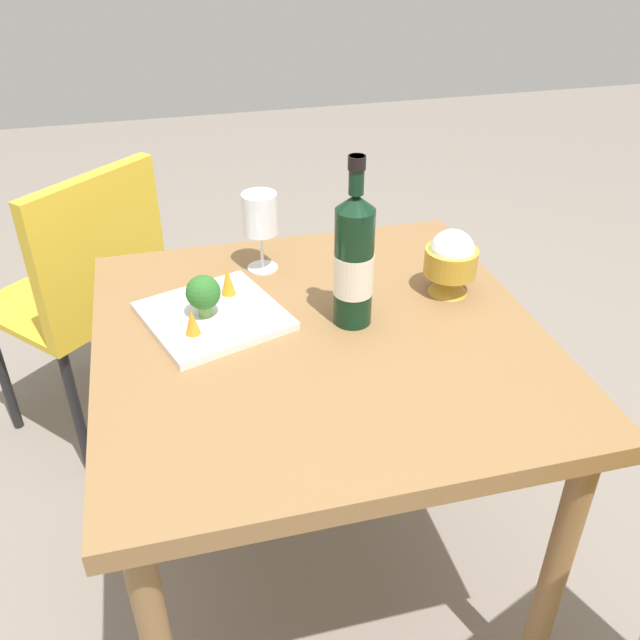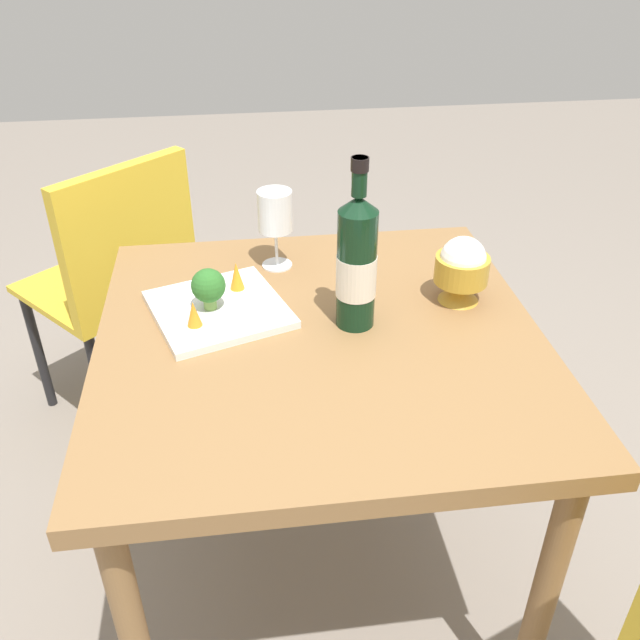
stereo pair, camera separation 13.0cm
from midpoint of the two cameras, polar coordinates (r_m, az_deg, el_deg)
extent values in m
plane|color=gray|center=(1.82, -2.18, -20.30)|extent=(8.00, 8.00, 0.00)
cube|color=olive|center=(1.33, -2.80, -1.90)|extent=(0.85, 0.85, 0.04)
cylinder|color=olive|center=(1.83, -16.32, -6.34)|extent=(0.05, 0.05, 0.68)
cylinder|color=olive|center=(1.91, 6.04, -3.11)|extent=(0.05, 0.05, 0.68)
cylinder|color=olive|center=(1.44, 16.35, -19.93)|extent=(0.05, 0.05, 0.68)
cube|color=gold|center=(2.11, -21.78, 1.54)|extent=(0.56, 0.56, 0.02)
cube|color=gold|center=(1.88, -19.80, 5.43)|extent=(0.30, 0.32, 0.40)
cylinder|color=black|center=(2.29, -26.50, -3.93)|extent=(0.03, 0.03, 0.43)
cylinder|color=black|center=(2.43, -19.98, -0.08)|extent=(0.03, 0.03, 0.43)
cylinder|color=black|center=(2.04, -21.37, -7.33)|extent=(0.03, 0.03, 0.43)
cylinder|color=black|center=(2.19, -14.47, -2.79)|extent=(0.03, 0.03, 0.43)
cylinder|color=black|center=(1.29, -0.05, 4.28)|extent=(0.08, 0.08, 0.24)
cone|color=black|center=(1.23, -0.06, 9.75)|extent=(0.08, 0.08, 0.03)
cylinder|color=black|center=(1.21, -0.06, 11.92)|extent=(0.03, 0.03, 0.07)
cylinder|color=black|center=(1.21, -0.06, 12.94)|extent=(0.03, 0.03, 0.02)
cylinder|color=silver|center=(1.30, -0.05, 3.82)|extent=(0.08, 0.08, 0.08)
cylinder|color=white|center=(1.55, -7.21, 4.28)|extent=(0.07, 0.07, 0.00)
cylinder|color=white|center=(1.53, -7.33, 5.74)|extent=(0.01, 0.01, 0.08)
cylinder|color=white|center=(1.49, -7.56, 8.73)|extent=(0.08, 0.08, 0.09)
cone|color=gold|center=(1.45, 8.15, 3.05)|extent=(0.08, 0.08, 0.04)
cylinder|color=gold|center=(1.43, 8.31, 4.78)|extent=(0.11, 0.11, 0.05)
sphere|color=white|center=(1.42, 8.38, 5.59)|extent=(0.09, 0.09, 0.09)
cube|color=white|center=(1.38, -11.55, 0.25)|extent=(0.32, 0.32, 0.02)
cylinder|color=#729E4C|center=(1.36, -12.28, 0.81)|extent=(0.03, 0.03, 0.03)
sphere|color=#2D6B28|center=(1.34, -12.47, 2.18)|extent=(0.07, 0.07, 0.07)
cone|color=orange|center=(1.42, -10.32, 3.15)|extent=(0.03, 0.03, 0.06)
cone|color=orange|center=(1.31, -13.45, -0.25)|extent=(0.03, 0.03, 0.05)
camera|label=1|loc=(0.07, -92.86, -1.86)|focal=38.38mm
camera|label=2|loc=(0.07, 87.14, 1.86)|focal=38.38mm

